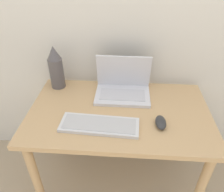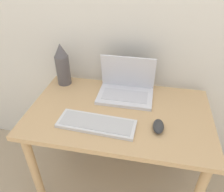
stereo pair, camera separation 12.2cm
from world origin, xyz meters
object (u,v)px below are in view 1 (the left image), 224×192
laptop (123,87)px  mouse (161,122)px  keyboard (99,125)px  vase (56,68)px

laptop → mouse: 0.36m
laptop → keyboard: (-0.11, -0.32, -0.04)m
keyboard → vase: vase is taller
vase → mouse: bearing=-27.9°
mouse → vase: size_ratio=0.38×
laptop → keyboard: laptop is taller
keyboard → mouse: (0.32, 0.03, 0.01)m
vase → keyboard: bearing=-49.2°
laptop → vase: vase is taller
keyboard → vase: size_ratio=1.47×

